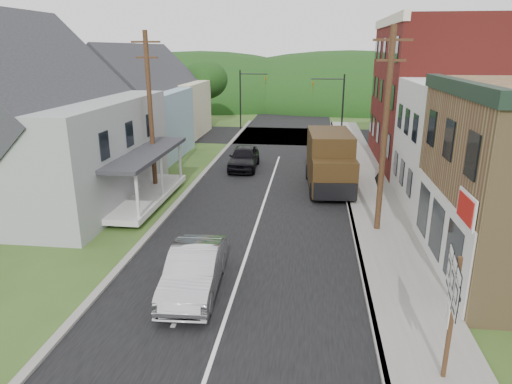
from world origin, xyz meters
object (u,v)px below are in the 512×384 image
(dark_sedan, at_px, (244,158))
(delivery_van, at_px, (330,161))
(silver_sedan, at_px, (194,271))
(route_sign_cluster, at_px, (452,301))
(warning_sign, at_px, (378,192))

(dark_sedan, relative_size, delivery_van, 0.76)
(silver_sedan, relative_size, delivery_van, 0.77)
(silver_sedan, bearing_deg, delivery_van, 65.37)
(dark_sedan, xyz_separation_m, delivery_van, (5.76, -4.13, 0.91))
(dark_sedan, relative_size, route_sign_cluster, 1.41)
(delivery_van, distance_m, warning_sign, 6.37)
(delivery_van, xyz_separation_m, warning_sign, (1.99, -6.05, 0.09))
(dark_sedan, distance_m, delivery_van, 7.15)
(delivery_van, bearing_deg, route_sign_cluster, -85.92)
(silver_sedan, xyz_separation_m, route_sign_cluster, (7.32, -3.60, 1.51))
(silver_sedan, relative_size, dark_sedan, 1.02)
(silver_sedan, distance_m, warning_sign, 9.71)
(silver_sedan, height_order, dark_sedan, dark_sedan)
(silver_sedan, distance_m, route_sign_cluster, 8.29)
(delivery_van, relative_size, route_sign_cluster, 1.86)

